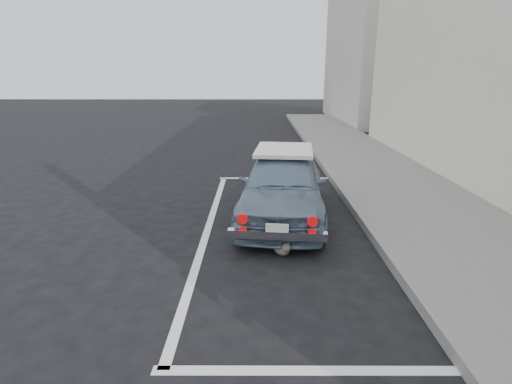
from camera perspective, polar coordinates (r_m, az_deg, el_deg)
ground at (r=4.39m, az=0.69°, el=-19.94°), size 80.00×80.00×0.00m
sidewalk at (r=6.89m, az=28.42°, el=-7.14°), size 2.80×40.00×0.15m
building_far at (r=24.42m, az=16.24°, el=19.20°), size 3.50×10.00×8.00m
pline_rear at (r=4.03m, az=8.56°, el=-23.93°), size 3.00×0.12×0.01m
pline_front at (r=10.38m, az=3.13°, el=1.98°), size 3.00×0.12×0.01m
pline_side at (r=7.08m, az=-6.86°, el=-5.17°), size 0.12×7.00×0.01m
retro_coupe at (r=7.44m, az=3.85°, el=1.22°), size 1.89×3.90×1.28m
cat at (r=6.02m, az=3.75°, el=-7.93°), size 0.34×0.46×0.26m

